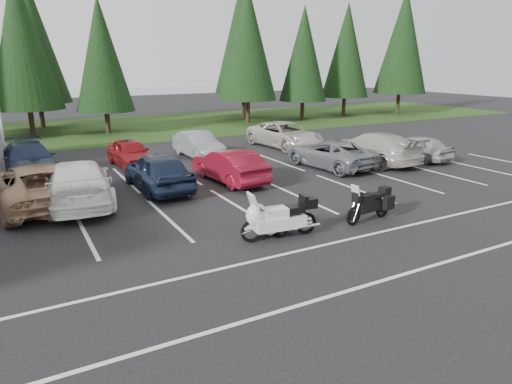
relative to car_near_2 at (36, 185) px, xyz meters
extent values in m
plane|color=black|center=(5.95, -4.63, -0.80)|extent=(120.00, 120.00, 0.00)
cube|color=#1F3912|center=(5.95, 19.37, -0.79)|extent=(80.00, 16.00, 0.01)
cube|color=gray|center=(9.95, 50.37, -0.80)|extent=(70.00, 50.00, 0.02)
cube|color=silver|center=(5.95, -2.63, -0.79)|extent=(32.00, 16.00, 0.01)
cylinder|color=#332316|center=(0.95, 18.27, 0.51)|extent=(0.36, 0.36, 2.62)
cone|color=black|center=(0.95, 18.27, 5.74)|extent=(4.80, 4.80, 9.27)
cylinder|color=#332316|center=(5.95, 16.97, 0.33)|extent=(0.36, 0.36, 2.26)
cone|color=black|center=(5.95, 16.97, 4.84)|extent=(4.14, 4.14, 7.99)
cylinder|color=#332316|center=(17.95, 17.47, 0.55)|extent=(0.36, 0.36, 2.69)
cone|color=black|center=(17.95, 17.47, 5.92)|extent=(4.93, 4.93, 9.52)
cylinder|color=#332316|center=(23.45, 17.17, 0.37)|extent=(0.36, 0.36, 2.33)
cone|color=black|center=(23.45, 17.17, 5.02)|extent=(4.27, 4.27, 8.24)
cylinder|color=#332316|center=(28.95, 17.97, 0.44)|extent=(0.36, 0.36, 2.47)
cone|color=black|center=(28.95, 17.97, 5.38)|extent=(4.53, 4.53, 8.76)
cylinder|color=#332316|center=(34.95, 16.67, 0.62)|extent=(0.36, 0.36, 2.83)
cone|color=black|center=(34.95, 16.67, 6.28)|extent=(5.19, 5.19, 10.03)
cylinder|color=#332316|center=(1.95, 22.87, 0.56)|extent=(0.36, 0.36, 2.71)
cone|color=black|center=(1.95, 22.87, 5.98)|extent=(4.97, 4.97, 9.61)
cylinder|color=#332316|center=(19.95, 22.17, 0.70)|extent=(0.36, 0.36, 3.00)
cone|color=black|center=(19.95, 22.17, 6.70)|extent=(5.50, 5.50, 10.62)
imported|color=tan|center=(0.00, 0.00, 0.00)|extent=(3.07, 5.93, 1.60)
imported|color=white|center=(1.39, -0.50, 0.03)|extent=(2.88, 5.91, 1.66)
imported|color=#162037|center=(4.59, 0.03, 0.00)|extent=(1.99, 4.72, 1.59)
imported|color=maroon|center=(7.75, -0.20, -0.07)|extent=(1.91, 4.56, 1.47)
imported|color=slate|center=(13.41, -0.04, -0.10)|extent=(2.83, 5.24, 1.40)
imported|color=#B4AFA5|center=(16.09, -0.16, 0.00)|extent=(2.78, 5.70, 1.60)
imported|color=#A2A2A7|center=(18.72, -0.76, -0.13)|extent=(1.89, 4.06, 1.35)
imported|color=#1A2641|center=(0.05, 5.21, -0.03)|extent=(2.51, 5.41, 1.53)
imported|color=maroon|center=(4.70, 5.08, -0.12)|extent=(1.90, 4.10, 1.36)
imported|color=gray|center=(8.56, 5.52, -0.09)|extent=(1.64, 4.33, 1.41)
imported|color=beige|center=(14.46, 5.87, -0.03)|extent=(3.10, 5.77, 1.54)
camera|label=1|loc=(-0.65, -18.00, 4.35)|focal=32.00mm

